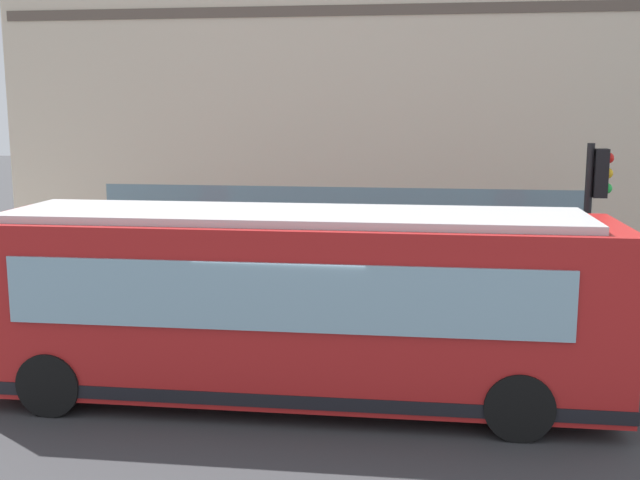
{
  "coord_description": "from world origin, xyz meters",
  "views": [
    {
      "loc": [
        -11.62,
        -2.05,
        4.66
      ],
      "look_at": [
        2.76,
        -0.06,
        2.16
      ],
      "focal_mm": 43.02,
      "sensor_mm": 36.0,
      "label": 1
    }
  ],
  "objects_px": {
    "city_bus_nearside": "(294,305)",
    "traffic_light_near_corner": "(594,207)",
    "fire_hydrant": "(373,299)",
    "pedestrian_near_building_entrance": "(133,261)"
  },
  "relations": [
    {
      "from": "traffic_light_near_corner",
      "to": "fire_hydrant",
      "type": "xyz_separation_m",
      "value": [
        1.69,
        4.22,
        -2.34
      ]
    },
    {
      "from": "city_bus_nearside",
      "to": "pedestrian_near_building_entrance",
      "type": "height_order",
      "value": "city_bus_nearside"
    },
    {
      "from": "city_bus_nearside",
      "to": "pedestrian_near_building_entrance",
      "type": "distance_m",
      "value": 7.2
    },
    {
      "from": "city_bus_nearside",
      "to": "traffic_light_near_corner",
      "type": "bearing_deg",
      "value": -59.69
    },
    {
      "from": "traffic_light_near_corner",
      "to": "pedestrian_near_building_entrance",
      "type": "bearing_deg",
      "value": 76.88
    },
    {
      "from": "city_bus_nearside",
      "to": "traffic_light_near_corner",
      "type": "height_order",
      "value": "traffic_light_near_corner"
    },
    {
      "from": "city_bus_nearside",
      "to": "traffic_light_near_corner",
      "type": "relative_size",
      "value": 2.6
    },
    {
      "from": "traffic_light_near_corner",
      "to": "pedestrian_near_building_entrance",
      "type": "height_order",
      "value": "traffic_light_near_corner"
    },
    {
      "from": "traffic_light_near_corner",
      "to": "city_bus_nearside",
      "type": "bearing_deg",
      "value": 120.31
    },
    {
      "from": "city_bus_nearside",
      "to": "fire_hydrant",
      "type": "relative_size",
      "value": 13.6
    }
  ]
}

